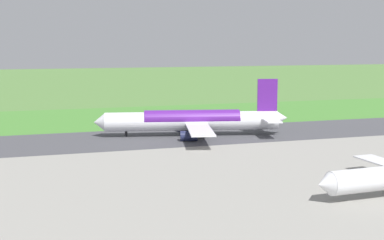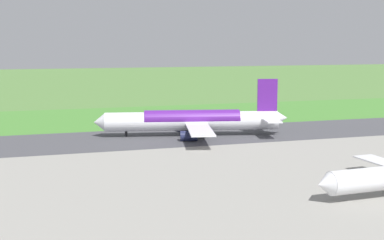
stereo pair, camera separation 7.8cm
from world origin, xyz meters
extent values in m
plane|color=#547F3D|center=(0.00, 0.00, 0.00)|extent=(800.00, 800.00, 0.00)
cube|color=#47474C|center=(0.00, 0.00, 0.03)|extent=(600.00, 29.65, 0.06)
cube|color=gray|center=(0.00, 67.13, 0.03)|extent=(440.00, 110.00, 0.05)
cube|color=#478534|center=(0.00, -29.97, 0.02)|extent=(600.00, 80.00, 0.04)
cylinder|color=white|center=(5.44, 0.00, 4.20)|extent=(48.04, 15.02, 5.20)
cone|color=white|center=(30.39, -5.28, 4.20)|extent=(3.96, 5.45, 4.94)
cone|color=white|center=(-19.21, 5.22, 4.80)|extent=(4.34, 5.05, 4.42)
cube|color=#591E8C|center=(-15.22, 4.37, 11.30)|extent=(5.58, 1.65, 9.00)
cube|color=white|center=(-14.08, 9.75, 5.00)|extent=(5.78, 9.63, 0.36)
cube|color=white|center=(-16.36, -1.01, 5.00)|extent=(5.78, 9.63, 0.36)
cube|color=white|center=(6.74, 10.97, 3.80)|extent=(10.42, 22.77, 0.35)
cube|color=white|center=(2.19, -10.55, 3.80)|extent=(10.42, 22.77, 0.35)
cylinder|color=#23284C|center=(8.46, 7.03, 1.32)|extent=(4.98, 3.67, 2.80)
cylinder|color=#23284C|center=(5.36, -7.65, 1.32)|extent=(4.98, 3.67, 2.80)
cylinder|color=black|center=(23.29, -3.77, 1.71)|extent=(0.70, 0.70, 3.42)
cylinder|color=black|center=(3.33, 4.53, 1.71)|extent=(0.70, 0.70, 3.42)
cylinder|color=black|center=(1.68, -3.29, 1.71)|extent=(0.70, 0.70, 3.42)
cylinder|color=#591E8C|center=(5.44, 0.00, 4.72)|extent=(26.91, 10.58, 5.23)
cone|color=white|center=(2.78, 65.28, 3.24)|extent=(2.52, 3.94, 3.81)
cylinder|color=slate|center=(-12.19, -26.93, 1.10)|extent=(0.10, 0.10, 2.20)
cube|color=red|center=(-12.19, -26.95, 2.50)|extent=(0.60, 0.04, 0.60)
cone|color=orange|center=(-7.27, -27.30, 0.28)|extent=(0.40, 0.40, 0.55)
camera|label=1|loc=(46.49, 136.90, 25.81)|focal=48.74mm
camera|label=2|loc=(46.42, 136.92, 25.81)|focal=48.74mm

